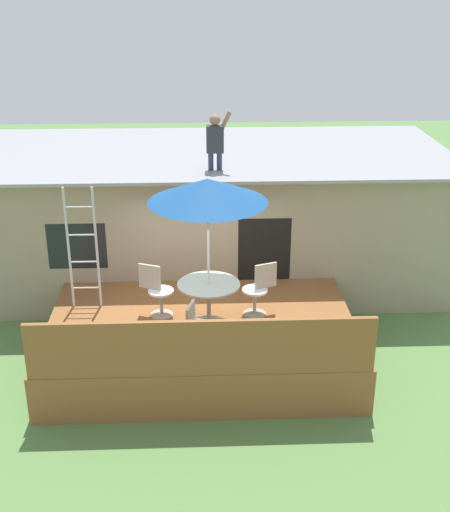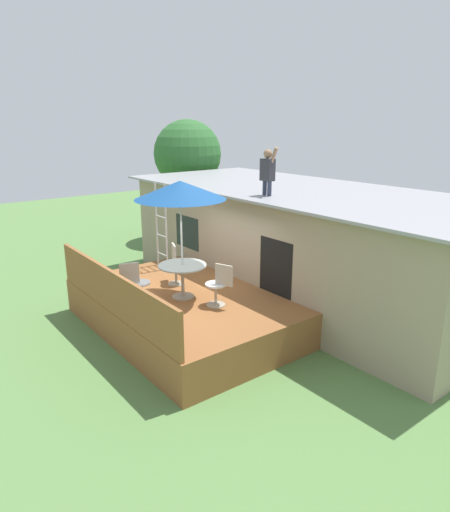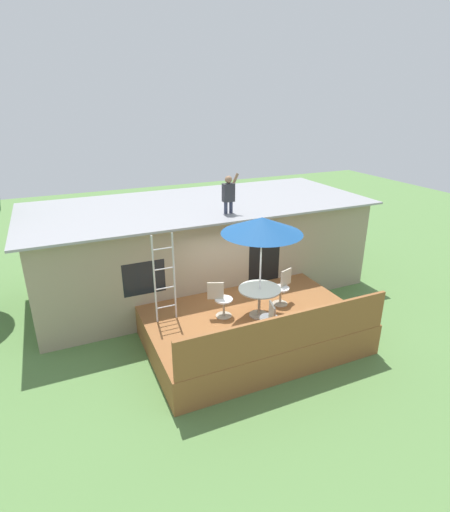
% 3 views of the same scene
% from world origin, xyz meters
% --- Properties ---
extents(ground_plane, '(40.00, 40.00, 0.00)m').
position_xyz_m(ground_plane, '(0.00, 0.00, 0.00)').
color(ground_plane, '#567F42').
extents(house, '(10.50, 4.50, 2.84)m').
position_xyz_m(house, '(0.00, 3.60, 1.43)').
color(house, gray).
rests_on(house, ground).
extents(deck, '(5.20, 3.48, 0.80)m').
position_xyz_m(deck, '(0.00, 0.00, 0.40)').
color(deck, brown).
rests_on(deck, ground).
extents(deck_railing, '(5.10, 0.08, 0.90)m').
position_xyz_m(deck_railing, '(0.00, -1.69, 1.25)').
color(deck_railing, brown).
rests_on(deck_railing, deck).
extents(patio_table, '(1.04, 1.04, 0.74)m').
position_xyz_m(patio_table, '(0.13, -0.12, 1.39)').
color(patio_table, '#A59E8C').
rests_on(patio_table, deck).
extents(patio_umbrella, '(1.90, 1.90, 2.54)m').
position_xyz_m(patio_umbrella, '(0.13, -0.12, 3.15)').
color(patio_umbrella, silver).
rests_on(patio_umbrella, deck).
extents(step_ladder, '(0.52, 0.04, 2.20)m').
position_xyz_m(step_ladder, '(-2.02, 0.63, 1.90)').
color(step_ladder, silver).
rests_on(step_ladder, deck).
extents(person_figure, '(0.47, 0.20, 1.11)m').
position_xyz_m(person_figure, '(0.32, 2.13, 3.45)').
color(person_figure, '#33384C').
rests_on(person_figure, house).
extents(patio_chair_left, '(0.60, 0.44, 0.92)m').
position_xyz_m(patio_chair_left, '(-0.75, 0.24, 1.26)').
color(patio_chair_left, '#A59E8C').
rests_on(patio_chair_left, deck).
extents(patio_chair_right, '(0.60, 0.44, 0.92)m').
position_xyz_m(patio_chair_right, '(1.00, 0.20, 1.26)').
color(patio_chair_right, '#A59E8C').
rests_on(patio_chair_right, deck).
extents(patio_chair_near, '(0.44, 0.61, 0.92)m').
position_xyz_m(patio_chair_near, '(-0.13, -1.10, 1.26)').
color(patio_chair_near, '#A59E8C').
rests_on(patio_chair_near, deck).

